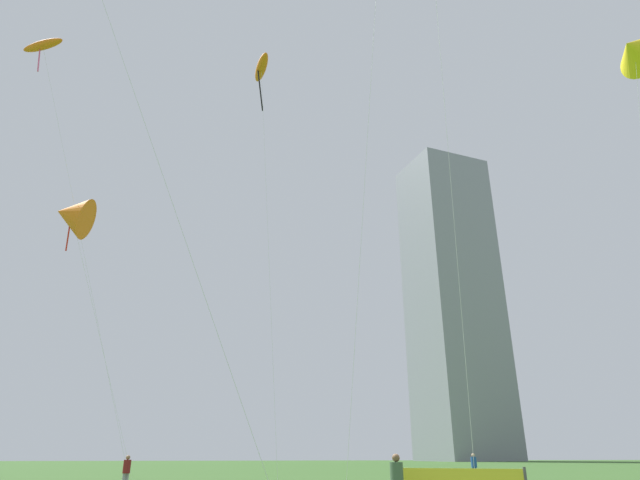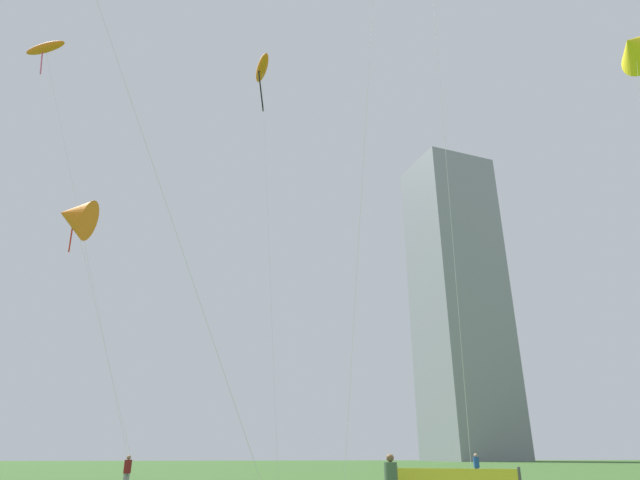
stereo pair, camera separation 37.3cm
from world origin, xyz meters
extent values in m
cylinder|color=#1E478C|center=(10.48, 18.98, 0.40)|extent=(0.15, 0.15, 0.80)
cylinder|color=#1E478C|center=(10.53, 18.82, 0.40)|extent=(0.15, 0.15, 0.80)
cylinder|color=#1E478C|center=(10.50, 18.90, 1.12)|extent=(0.37, 0.37, 0.63)
sphere|color=tan|center=(10.50, 18.90, 1.54)|extent=(0.22, 0.22, 0.22)
cylinder|color=maroon|center=(-9.97, 12.28, 1.05)|extent=(0.35, 0.35, 0.60)
sphere|color=#997051|center=(-9.97, 12.28, 1.45)|extent=(0.20, 0.20, 0.20)
cylinder|color=#3F593F|center=(-0.63, -1.07, 1.09)|extent=(0.36, 0.36, 0.62)
sphere|color=brown|center=(-0.63, -1.07, 1.50)|extent=(0.21, 0.21, 0.21)
cylinder|color=silver|center=(-3.61, 13.77, 13.78)|extent=(1.88, 1.97, 27.56)
ellipsoid|color=orange|center=(-4.55, 14.75, 27.56)|extent=(1.17, 3.17, 0.73)
cylinder|color=black|center=(-4.55, 14.75, 25.54)|extent=(0.57, 0.13, 3.44)
cylinder|color=silver|center=(2.70, 0.62, 16.62)|extent=(0.35, 2.45, 33.23)
cylinder|color=silver|center=(-0.04, 2.49, 15.10)|extent=(1.57, 5.30, 30.21)
cylinder|color=silver|center=(-14.95, 25.07, 8.83)|extent=(5.09, 8.35, 17.66)
cone|color=orange|center=(-17.49, 20.91, 17.65)|extent=(2.89, 3.12, 3.51)
cylinder|color=red|center=(-17.49, 20.91, 16.15)|extent=(0.15, 0.52, 2.39)
cylinder|color=silver|center=(-16.60, 22.11, 15.29)|extent=(9.12, 7.37, 30.59)
ellipsoid|color=orange|center=(-21.15, 18.43, 30.58)|extent=(3.80, 2.59, 0.96)
cylinder|color=#E5598C|center=(-21.15, 18.43, 29.12)|extent=(0.49, 0.44, 2.30)
cone|color=yellow|center=(14.58, 2.81, 21.18)|extent=(2.68, 2.96, 2.50)
cylinder|color=silver|center=(-7.83, -2.06, 9.83)|extent=(8.15, 0.40, 19.66)
cube|color=gray|center=(53.63, 118.67, 41.66)|extent=(24.62, 22.53, 83.32)
camera|label=1|loc=(-5.11, -16.16, 1.60)|focal=29.61mm
camera|label=2|loc=(-4.74, -16.21, 1.60)|focal=29.61mm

